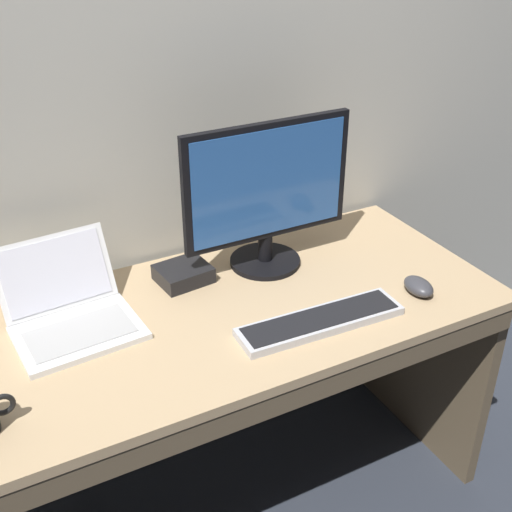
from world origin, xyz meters
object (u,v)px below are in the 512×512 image
at_px(wired_keyboard, 320,321).
at_px(laptop_white, 71,314).
at_px(computer_mouse, 419,286).
at_px(external_drive_box, 183,274).
at_px(external_monitor, 267,195).

bearing_deg(wired_keyboard, laptop_white, 152.83).
distance_m(computer_mouse, external_drive_box, 0.67).
relative_size(external_monitor, computer_mouse, 5.03).
distance_m(laptop_white, external_drive_box, 0.35).
height_order(wired_keyboard, external_drive_box, external_drive_box).
height_order(laptop_white, external_monitor, external_monitor).
xyz_separation_m(external_monitor, external_drive_box, (-0.26, 0.03, -0.21)).
xyz_separation_m(external_monitor, computer_mouse, (0.30, -0.34, -0.21)).
xyz_separation_m(wired_keyboard, external_drive_box, (-0.23, 0.37, 0.01)).
bearing_deg(wired_keyboard, external_drive_box, 121.96).
bearing_deg(external_monitor, computer_mouse, -48.24).
bearing_deg(laptop_white, wired_keyboard, -27.17).
bearing_deg(computer_mouse, external_drive_box, 149.49).
height_order(external_monitor, external_drive_box, external_monitor).
bearing_deg(external_monitor, laptop_white, -175.78).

